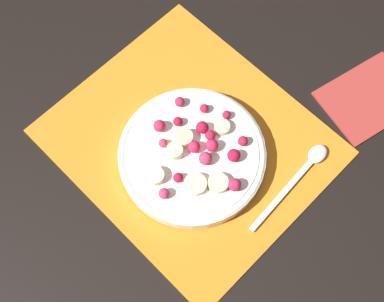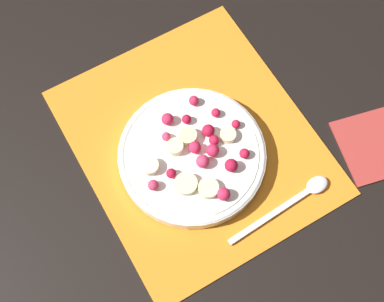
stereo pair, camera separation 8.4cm
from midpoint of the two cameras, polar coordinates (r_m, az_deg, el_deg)
name	(u,v)px [view 1 (the left image)]	position (r m, az deg, el deg)	size (l,w,h in m)	color
ground_plane	(190,142)	(0.89, -2.92, 0.65)	(3.00, 3.00, 0.00)	black
placemat	(190,141)	(0.88, -2.93, 0.73)	(0.42, 0.37, 0.01)	orange
fruit_bowl	(192,155)	(0.85, -2.75, -0.76)	(0.24, 0.24, 0.05)	silver
spoon	(303,171)	(0.87, 9.08, -2.41)	(0.03, 0.19, 0.01)	silver
napkin	(369,97)	(0.95, 16.05, 5.25)	(0.15, 0.18, 0.01)	#A3332D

